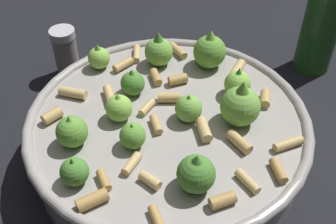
% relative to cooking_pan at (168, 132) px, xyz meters
% --- Properties ---
extents(ground_plane, '(2.40, 2.40, 0.00)m').
position_rel_cooking_pan_xyz_m(ground_plane, '(0.00, -0.00, -0.04)').
color(ground_plane, black).
extents(cooking_pan, '(0.33, 0.33, 0.12)m').
position_rel_cooking_pan_xyz_m(cooking_pan, '(0.00, 0.00, 0.00)').
color(cooking_pan, '#9E9993').
rests_on(cooking_pan, ground).
extents(pepper_shaker, '(0.04, 0.04, 0.08)m').
position_rel_cooking_pan_xyz_m(pepper_shaker, '(-0.23, -0.04, -0.00)').
color(pepper_shaker, gray).
rests_on(pepper_shaker, ground).
extents(olive_oil_bottle, '(0.06, 0.06, 0.21)m').
position_rel_cooking_pan_xyz_m(olive_oil_bottle, '(-0.04, 0.29, 0.05)').
color(olive_oil_bottle, '#1E4C19').
rests_on(olive_oil_bottle, ground).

